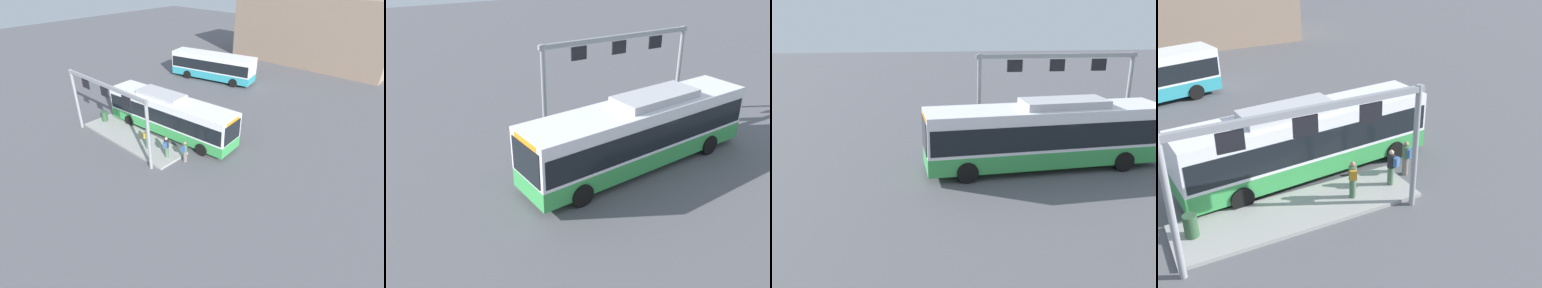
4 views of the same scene
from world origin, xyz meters
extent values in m
plane|color=#56565B|center=(0.00, 0.00, 0.00)|extent=(120.00, 120.00, 0.00)
cube|color=#9E9E99|center=(-1.65, -2.84, 0.08)|extent=(10.00, 2.80, 0.16)
cube|color=green|center=(0.00, 0.00, 0.77)|extent=(11.99, 3.45, 0.85)
cube|color=white|center=(0.00, 0.00, 2.15)|extent=(11.99, 3.45, 1.90)
cube|color=black|center=(0.00, 0.00, 1.95)|extent=(11.75, 3.48, 1.20)
cube|color=black|center=(5.91, 0.48, 2.05)|extent=(0.21, 2.12, 1.50)
cube|color=#B7B7BC|center=(-0.88, -0.07, 3.28)|extent=(4.27, 2.08, 0.36)
cube|color=orange|center=(5.84, 0.48, 2.90)|extent=(0.26, 1.75, 0.28)
cylinder|color=black|center=(4.00, 1.53, 0.50)|extent=(1.02, 0.38, 1.00)
cylinder|color=black|center=(4.20, -0.86, 0.50)|extent=(1.02, 0.38, 1.00)
cylinder|color=black|center=(-3.80, 0.89, 0.50)|extent=(1.02, 0.38, 1.00)
cylinder|color=black|center=(-3.60, -1.50, 0.50)|extent=(1.02, 0.38, 1.00)
cylinder|color=slate|center=(3.84, -2.29, 0.42)|extent=(0.34, 0.34, 0.85)
cylinder|color=#476B4C|center=(3.84, -2.29, 1.15)|extent=(0.41, 0.41, 0.60)
sphere|color=#9E755B|center=(3.84, -2.29, 1.56)|extent=(0.22, 0.22, 0.22)
cube|color=#335993|center=(3.90, -2.55, 1.18)|extent=(0.31, 0.24, 0.40)
cylinder|color=#476B4C|center=(2.61, -2.95, 0.58)|extent=(0.37, 0.37, 0.85)
cylinder|color=black|center=(2.61, -2.95, 1.31)|extent=(0.46, 0.46, 0.60)
sphere|color=tan|center=(2.61, -2.95, 1.72)|extent=(0.22, 0.22, 0.22)
cube|color=#335993|center=(2.72, -3.18, 1.34)|extent=(0.33, 0.29, 0.40)
cylinder|color=#476B4C|center=(0.65, -3.08, 0.58)|extent=(0.37, 0.37, 0.85)
cylinder|color=#476B4C|center=(0.65, -3.08, 1.31)|extent=(0.45, 0.45, 0.60)
sphere|color=#9E755B|center=(0.65, -3.08, 1.72)|extent=(0.22, 0.22, 0.22)
cube|color=#BF7F1E|center=(0.55, -3.32, 1.34)|extent=(0.33, 0.28, 0.40)
cylinder|color=gray|center=(-6.53, -4.52, 2.60)|extent=(0.24, 0.24, 5.20)
cylinder|color=gray|center=(2.64, -4.52, 2.60)|extent=(0.24, 0.24, 5.20)
cube|color=gray|center=(-1.94, -4.52, 5.05)|extent=(9.57, 0.20, 0.24)
cube|color=black|center=(-4.46, -4.52, 4.50)|extent=(0.90, 0.08, 0.70)
cube|color=black|center=(-1.94, -4.52, 4.50)|extent=(0.90, 0.08, 0.70)
cube|color=black|center=(0.58, -4.52, 4.50)|extent=(0.90, 0.08, 0.70)
cylinder|color=#2D5133|center=(-5.83, -2.60, 0.61)|extent=(0.52, 0.52, 0.90)
camera|label=1|loc=(16.38, -15.39, 12.56)|focal=28.13mm
camera|label=2|loc=(11.03, 13.22, 9.70)|focal=37.89mm
camera|label=3|loc=(5.89, 18.20, 7.53)|focal=37.19mm
camera|label=4|loc=(-7.39, -17.64, 10.69)|focal=43.60mm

